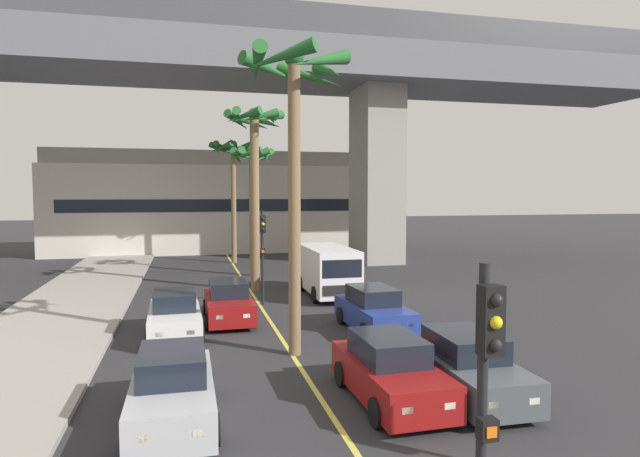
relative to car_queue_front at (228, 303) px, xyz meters
name	(u,v)px	position (x,y,z in m)	size (l,w,h in m)	color
lane_stripe_center	(263,311)	(1.56, 1.45, -0.72)	(0.14, 56.00, 0.01)	#DBCC4C
bridge_overpass	(248,73)	(2.61, 15.88, 12.27)	(63.16, 8.00, 16.60)	slate
pier_building_backdrop	(223,202)	(1.56, 27.04, 3.42)	(28.23, 8.04, 8.40)	beige
car_queue_front	(228,303)	(0.00, 0.00, 0.00)	(1.85, 4.11, 1.56)	maroon
car_queue_second	(173,390)	(-1.87, -9.18, 0.00)	(1.84, 4.10, 1.56)	#B7BABF
car_queue_third	(175,316)	(-1.97, -1.90, 0.00)	(1.91, 4.14, 1.56)	white
car_queue_fourth	(390,371)	(3.12, -9.13, 0.00)	(1.90, 4.14, 1.56)	maroon
car_queue_fifth	(466,367)	(5.04, -9.30, 0.00)	(1.90, 4.13, 1.56)	#4C5156
car_queue_sixth	(374,311)	(4.99, -2.72, 0.00)	(1.96, 4.16, 1.56)	navy
delivery_van	(328,269)	(5.03, 4.05, 0.57)	(2.19, 5.27, 2.36)	white
traffic_light_median_near	(486,399)	(1.62, -15.85, 1.99)	(0.24, 0.37, 4.20)	black
traffic_light_median_far	(263,244)	(1.71, 2.70, 1.99)	(0.24, 0.37, 4.20)	black
palm_tree_near_median	(233,162)	(1.71, 17.71, 6.43)	(3.43, 3.44, 8.63)	brown
palm_tree_mid_median	(294,112)	(1.65, -4.92, 6.67)	(3.35, 3.45, 9.29)	brown
palm_tree_far_median	(255,149)	(1.83, 6.31, 6.41)	(3.11, 3.09, 9.20)	brown
palm_tree_farthest_median	(252,169)	(2.30, 11.41, 5.66)	(2.75, 2.76, 7.75)	brown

